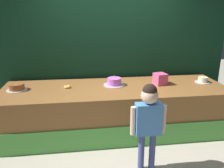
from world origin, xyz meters
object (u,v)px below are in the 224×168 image
object	(u,v)px
donut	(67,87)
cake_center	(114,82)
cake_left	(17,87)
cake_right	(203,80)
child_figure	(148,116)
pink_box	(160,79)

from	to	relation	value
donut	cake_center	distance (m)	0.78
cake_left	cake_right	bearing A→B (deg)	0.02
cake_center	cake_left	bearing A→B (deg)	-178.31
child_figure	donut	distance (m)	1.54
child_figure	cake_right	xyz separation A→B (m)	(1.31, 1.16, 0.06)
pink_box	cake_right	distance (m)	0.78
child_figure	donut	xyz separation A→B (m)	(-1.02, 1.16, 0.04)
child_figure	pink_box	size ratio (longest dim) A/B	5.86
pink_box	donut	xyz separation A→B (m)	(-1.55, 0.01, -0.08)
cake_left	cake_center	world-z (taller)	cake_center
donut	cake_left	distance (m)	0.78
cake_center	cake_right	bearing A→B (deg)	-1.66
pink_box	cake_left	distance (m)	2.32
child_figure	cake_right	size ratio (longest dim) A/B	4.40
child_figure	cake_center	bearing A→B (deg)	101.35
donut	cake_left	size ratio (longest dim) A/B	0.35
child_figure	pink_box	world-z (taller)	child_figure
cake_left	pink_box	bearing A→B (deg)	-0.15
donut	cake_right	size ratio (longest dim) A/B	0.42
cake_right	donut	bearing A→B (deg)	179.91
cake_center	cake_right	size ratio (longest dim) A/B	1.37
child_figure	donut	bearing A→B (deg)	131.20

